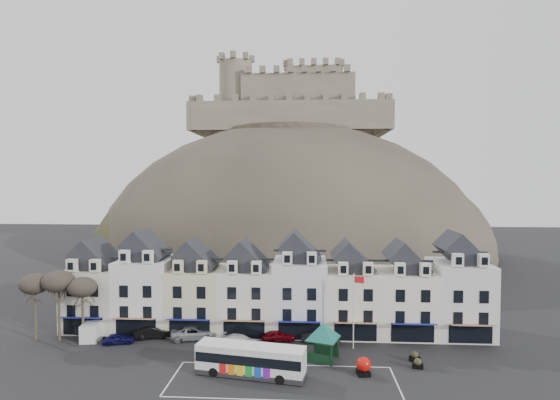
# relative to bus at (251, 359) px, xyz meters

# --- Properties ---
(ground) EXTENTS (300.00, 300.00, 0.00)m
(ground) POSITION_rel_bus_xyz_m (1.33, -2.29, -1.72)
(ground) COLOR black
(ground) RESTS_ON ground
(coach_bay_markings) EXTENTS (22.00, 7.50, 0.01)m
(coach_bay_markings) POSITION_rel_bus_xyz_m (3.33, -1.04, -1.72)
(coach_bay_markings) COLOR silver
(coach_bay_markings) RESTS_ON ground
(townhouse_terrace) EXTENTS (54.40, 9.35, 11.80)m
(townhouse_terrace) POSITION_rel_bus_xyz_m (1.48, 13.68, 3.58)
(townhouse_terrace) COLOR beige
(townhouse_terrace) RESTS_ON ground
(castle_hill) EXTENTS (100.00, 76.00, 68.00)m
(castle_hill) POSITION_rel_bus_xyz_m (2.59, 66.66, -1.61)
(castle_hill) COLOR #322F27
(castle_hill) RESTS_ON ground
(castle) EXTENTS (50.20, 22.20, 22.00)m
(castle) POSITION_rel_bus_xyz_m (1.84, 73.64, 38.48)
(castle) COLOR #6A5E50
(castle) RESTS_ON ground
(tree_left_far) EXTENTS (3.61, 3.61, 8.24)m
(tree_left_far) POSITION_rel_bus_xyz_m (-27.67, 8.21, 5.18)
(tree_left_far) COLOR #362E22
(tree_left_far) RESTS_ON ground
(tree_left_mid) EXTENTS (3.78, 3.78, 8.64)m
(tree_left_mid) POSITION_rel_bus_xyz_m (-24.67, 8.21, 5.52)
(tree_left_mid) COLOR #362E22
(tree_left_mid) RESTS_ON ground
(tree_left_near) EXTENTS (3.43, 3.43, 7.84)m
(tree_left_near) POSITION_rel_bus_xyz_m (-21.67, 8.21, 4.84)
(tree_left_near) COLOR #362E22
(tree_left_near) RESTS_ON ground
(bus) EXTENTS (11.29, 4.45, 3.11)m
(bus) POSITION_rel_bus_xyz_m (0.00, 0.00, 0.00)
(bus) COLOR #262628
(bus) RESTS_ON ground
(bus_shelter) EXTENTS (6.05, 6.05, 4.07)m
(bus_shelter) POSITION_rel_bus_xyz_m (7.41, 4.37, 1.44)
(bus_shelter) COLOR #10321A
(bus_shelter) RESTS_ON ground
(red_buoy) EXTENTS (1.49, 1.49, 1.84)m
(red_buoy) POSITION_rel_bus_xyz_m (11.33, 0.79, -0.78)
(red_buoy) COLOR black
(red_buoy) RESTS_ON ground
(flagpole) EXTENTS (1.19, 0.57, 8.83)m
(flagpole) POSITION_rel_bus_xyz_m (11.16, 7.67, 3.32)
(flagpole) COLOR silver
(flagpole) RESTS_ON ground
(white_van) EXTENTS (2.73, 4.93, 2.13)m
(white_van) POSITION_rel_bus_xyz_m (-20.88, 9.36, -0.65)
(white_van) COLOR silver
(white_van) RESTS_ON ground
(planter_west) EXTENTS (1.16, 0.76, 1.08)m
(planter_west) POSITION_rel_bus_xyz_m (17.34, 4.55, -1.20)
(planter_west) COLOR black
(planter_west) RESTS_ON ground
(planter_east) EXTENTS (1.14, 0.76, 1.08)m
(planter_east) POSITION_rel_bus_xyz_m (17.20, 2.68, -1.20)
(planter_east) COLOR black
(planter_east) RESTS_ON ground
(car_navy) EXTENTS (3.97, 2.41, 1.26)m
(car_navy) POSITION_rel_bus_xyz_m (-16.96, 7.53, -1.09)
(car_navy) COLOR #0D0B3B
(car_navy) RESTS_ON ground
(car_black) EXTENTS (4.80, 2.83, 1.50)m
(car_black) POSITION_rel_bus_xyz_m (-13.47, 9.66, -0.97)
(car_black) COLOR black
(car_black) RESTS_ON ground
(car_silver) EXTENTS (6.08, 3.90, 1.58)m
(car_silver) POSITION_rel_bus_xyz_m (-8.27, 9.71, -0.93)
(car_silver) COLOR #9C9EA3
(car_silver) RESTS_ON ground
(car_white) EXTENTS (5.04, 2.84, 1.38)m
(car_white) POSITION_rel_bus_xyz_m (-2.20, 7.46, -1.03)
(car_white) COLOR white
(car_white) RESTS_ON ground
(car_maroon) EXTENTS (4.36, 2.55, 1.39)m
(car_maroon) POSITION_rel_bus_xyz_m (2.13, 9.50, -1.02)
(car_maroon) COLOR #65050F
(car_maroon) RESTS_ON ground
(car_charcoal) EXTENTS (4.80, 2.83, 1.49)m
(car_charcoal) POSITION_rel_bus_xyz_m (7.33, 9.09, -0.97)
(car_charcoal) COLOR black
(car_charcoal) RESTS_ON ground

